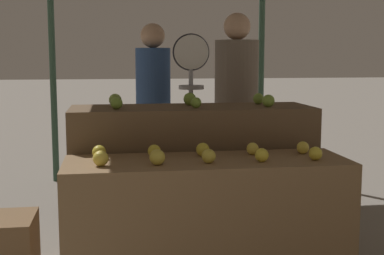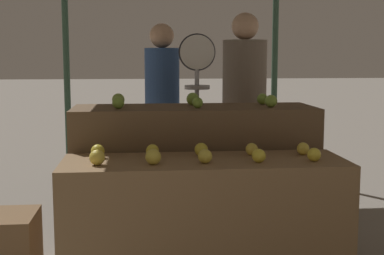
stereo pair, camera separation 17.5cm
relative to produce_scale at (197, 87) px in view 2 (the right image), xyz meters
The scene contains 22 objects.
display_counter_front 1.41m from the produce_scale, 93.97° to the right, with size 1.65×0.55×0.79m, color olive.
display_counter_back 0.86m from the produce_scale, 97.97° to the right, with size 1.65×0.55×1.05m, color brown.
apple_front_0 1.49m from the produce_scale, 118.24° to the right, with size 0.09×0.09×0.09m, color yellow.
apple_front_1 1.39m from the produce_scale, 106.37° to the right, with size 0.09×0.09×0.09m, color gold.
apple_front_2 1.33m from the produce_scale, 94.09° to the right, with size 0.08×0.08×0.08m, color gold.
apple_front_3 1.36m from the produce_scale, 80.77° to the right, with size 0.08×0.08×0.08m, color gold.
apple_front_4 1.44m from the produce_scale, 67.64° to the right, with size 0.08×0.08×0.08m, color gold.
apple_front_5 1.32m from the produce_scale, 123.22° to the right, with size 0.08×0.08×0.08m, color gold.
apple_front_6 1.19m from the produce_scale, 109.49° to the right, with size 0.08×0.08×0.08m, color gold.
apple_front_7 1.13m from the produce_scale, 94.75° to the right, with size 0.08×0.08×0.08m, color gold.
apple_front_8 1.14m from the produce_scale, 78.53° to the right, with size 0.08×0.08×0.08m, color yellow.
apple_front_9 1.26m from the produce_scale, 63.98° to the right, with size 0.08×0.08×0.08m, color yellow.
apple_back_0 0.92m from the produce_scale, 130.59° to the right, with size 0.08×0.08×0.08m, color #7AA338.
apple_back_1 0.71m from the produce_scale, 95.82° to the right, with size 0.07×0.07×0.07m, color #7AA338.
apple_back_2 0.81m from the produce_scale, 58.07° to the right, with size 0.08×0.08×0.08m, color #84AD3D.
apple_back_3 0.78m from the produce_scale, 140.89° to the right, with size 0.09×0.09×0.09m, color #8EB247.
apple_back_4 0.50m from the produce_scale, 99.32° to the right, with size 0.09×0.09×0.09m, color #7AA338.
apple_back_5 0.64m from the produce_scale, 48.61° to the right, with size 0.08×0.08×0.08m, color #7AA338.
produce_scale is the anchor object (origin of this frame).
person_vendor_at_scale 0.57m from the produce_scale, 36.54° to the left, with size 0.47×0.47×1.76m.
person_customer_left 0.75m from the produce_scale, 109.73° to the left, with size 0.42×0.42×1.68m.
wooden_crate_side 1.86m from the produce_scale, 144.93° to the right, with size 0.42×0.42×0.42m, color brown.
Camera 2 is at (-0.37, -3.03, 1.39)m, focal length 50.00 mm.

